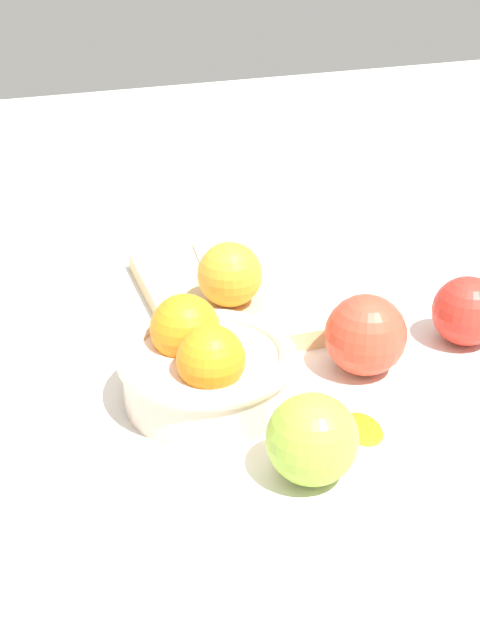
{
  "coord_description": "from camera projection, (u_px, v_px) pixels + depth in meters",
  "views": [
    {
      "loc": [
        -0.71,
        0.35,
        0.43
      ],
      "look_at": [
        -0.05,
        0.09,
        0.04
      ],
      "focal_mm": 44.75,
      "sensor_mm": 36.0,
      "label": 1
    }
  ],
  "objects": [
    {
      "name": "apple_front_left",
      "position": [
        467.0,
        311.0,
        0.83
      ],
      "size": [
        0.07,
        0.07,
        0.07
      ],
      "primitive_type": "sphere",
      "color": "red",
      "rests_on": "ground_plane"
    },
    {
      "name": "knife",
      "position": [
        210.0,
        266.0,
        0.96
      ],
      "size": [
        0.16,
        0.04,
        0.01
      ],
      "color": "silver",
      "rests_on": "cutting_board"
    },
    {
      "name": "apple_mid_left",
      "position": [
        366.0,
        335.0,
        0.78
      ],
      "size": [
        0.08,
        0.08,
        0.08
      ],
      "primitive_type": "sphere",
      "color": "#D6422D",
      "rests_on": "ground_plane"
    },
    {
      "name": "citrus_peel",
      "position": [
        362.0,
        426.0,
        0.71
      ],
      "size": [
        0.06,
        0.04,
        0.01
      ],
      "primitive_type": "ellipsoid",
      "rotation": [
        0.0,
        0.0,
        6.1
      ],
      "color": "orange",
      "rests_on": "ground_plane"
    },
    {
      "name": "apple_back_left",
      "position": [
        312.0,
        439.0,
        0.64
      ],
      "size": [
        0.08,
        0.08,
        0.08
      ],
      "primitive_type": "sphere",
      "color": "#8EB738",
      "rests_on": "ground_plane"
    },
    {
      "name": "orange_on_board",
      "position": [
        230.0,
        275.0,
        0.86
      ],
      "size": [
        0.07,
        0.07,
        0.07
      ],
      "primitive_type": "sphere",
      "color": "orange",
      "rests_on": "cutting_board"
    },
    {
      "name": "ground_plane",
      "position": [
        294.0,
        318.0,
        0.9
      ],
      "size": [
        2.4,
        2.4,
        0.0
      ],
      "primitive_type": "plane",
      "color": "silver"
    },
    {
      "name": "bowl",
      "position": [
        205.0,
        365.0,
        0.74
      ],
      "size": [
        0.17,
        0.17,
        0.1
      ],
      "color": "beige",
      "rests_on": "ground_plane"
    },
    {
      "name": "cutting_board",
      "position": [
        220.0,
        296.0,
        0.92
      ],
      "size": [
        0.27,
        0.17,
        0.02
      ],
      "primitive_type": "cube",
      "rotation": [
        0.0,
        0.0,
        -0.05
      ],
      "color": "#DBB77F",
      "rests_on": "ground_plane"
    }
  ]
}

